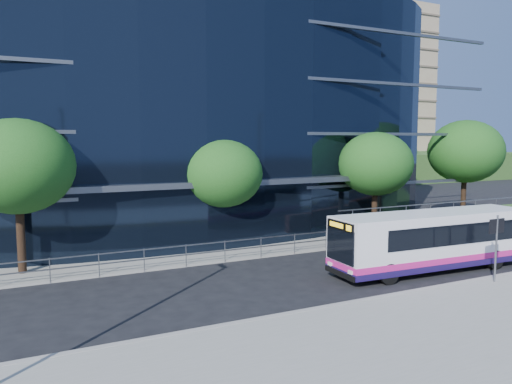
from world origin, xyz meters
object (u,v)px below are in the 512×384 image
street_sign (496,234)px  tree_dist_f (403,152)px  tree_far_c (376,164)px  tree_far_d (465,152)px  city_bus (434,240)px  tree_far_a (17,167)px  parked_car (493,231)px  tree_far_b (223,174)px  tree_dist_e (321,151)px

street_sign → tree_dist_f: 56.25m
tree_far_c → tree_far_d: tree_far_d is taller
tree_far_d → city_bus: size_ratio=0.73×
tree_far_c → tree_far_d: (9.00, 1.00, 0.65)m
tree_far_a → parked_car: tree_far_a is taller
street_sign → tree_far_a: (-17.50, 10.59, 2.71)m
tree_far_a → tree_far_b: (10.00, 0.50, -0.65)m
tree_far_c → tree_far_d: 9.08m
tree_far_a → tree_far_d: (29.00, 1.00, 0.33)m
tree_far_b → tree_dist_f: 53.90m
city_bus → parked_car: bearing=24.1°
tree_dist_e → tree_far_c: bearing=-118.7°
tree_dist_e → parked_car: (-11.68, -35.44, -3.93)m
city_bus → street_sign: bearing=-78.3°
tree_far_d → tree_dist_e: (8.00, 30.00, -0.65)m
tree_far_a → city_bus: 19.00m
tree_far_c → tree_dist_f: 46.67m
tree_dist_e → parked_car: 37.52m
tree_dist_f → parked_car: size_ratio=1.65×
tree_dist_e → parked_car: bearing=-108.2°
tree_far_a → city_bus: bearing=-24.2°
tree_far_c → parked_car: tree_far_c is taller
tree_far_a → tree_far_c: tree_far_a is taller
tree_far_b → tree_dist_f: bearing=37.1°
tree_far_a → tree_dist_f: tree_far_a is taller
tree_far_d → tree_dist_f: bearing=53.1°
tree_far_a → tree_far_d: 29.02m
tree_far_d → parked_car: 8.01m
street_sign → parked_car: bearing=38.2°
tree_far_b → tree_far_c: 10.02m
tree_dist_e → tree_dist_f: (16.00, 2.00, -0.33)m
tree_far_a → parked_car: bearing=-9.9°
tree_dist_e → tree_dist_f: size_ratio=1.08×
tree_dist_f → street_sign: bearing=-129.2°
tree_far_a → tree_far_b: 10.03m
tree_far_a → tree_dist_f: size_ratio=1.15×
tree_dist_e → tree_far_b: bearing=-131.5°
tree_far_b → parked_car: (15.32, -4.94, -3.61)m
tree_far_d → street_sign: bearing=-134.8°
tree_far_b → tree_far_d: 19.03m
tree_dist_e → city_bus: bearing=-117.3°
tree_far_b → tree_far_c: (10.00, -0.50, 0.33)m
tree_far_b → tree_dist_f: (43.00, 32.50, 0.00)m
tree_far_b → tree_dist_e: size_ratio=0.93×
tree_dist_f → city_bus: bearing=-131.5°
tree_dist_f → tree_far_a: bearing=-148.1°
street_sign → tree_far_b: size_ratio=0.46×
parked_car → street_sign: bearing=133.4°
city_bus → parked_car: 8.93m
street_sign → tree_far_d: size_ratio=0.38×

